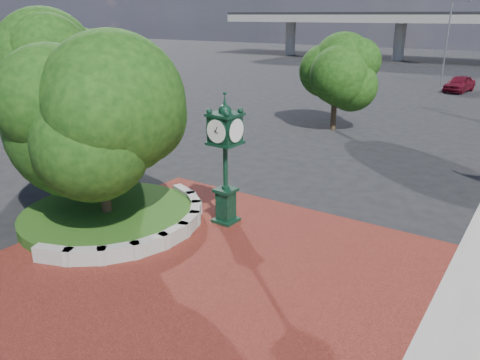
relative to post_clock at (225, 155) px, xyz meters
name	(u,v)px	position (x,y,z in m)	size (l,w,h in m)	color
ground	(219,258)	(1.35, -2.28, -2.54)	(200.00, 200.00, 0.00)	black
plaza	(198,272)	(1.35, -3.28, -2.52)	(12.00, 12.00, 0.04)	maroon
planter_wall	(154,229)	(-1.36, -2.28, -2.27)	(2.96, 6.77, 0.54)	#9E9B93
grass_bed	(108,216)	(-3.65, -2.28, -2.34)	(6.10, 6.10, 0.40)	#214915
tree_planter	(98,120)	(-3.65, -2.28, 1.18)	(5.20, 5.20, 6.33)	#38281C
tree_northwest	(70,76)	(-11.65, 2.72, 1.58)	(5.60, 5.60, 6.93)	#38281C
tree_street	(336,79)	(-2.65, 15.72, 0.70)	(4.40, 4.40, 5.45)	#38281C
post_clock	(225,155)	(0.00, 0.00, 0.00)	(1.00, 1.00, 4.63)	black
parked_car	(459,84)	(1.14, 37.31, -1.76)	(1.85, 4.60, 1.57)	maroon
street_lamp_far	(450,36)	(-1.10, 41.12, 2.46)	(1.91, 0.47, 8.53)	slate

